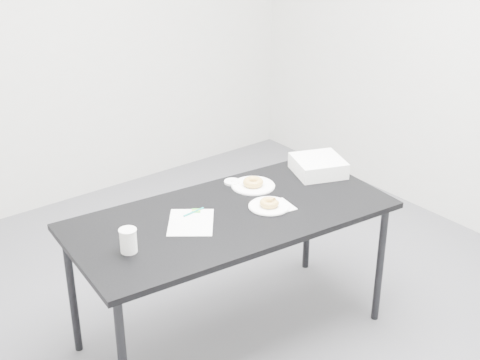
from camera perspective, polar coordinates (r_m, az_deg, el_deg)
floor at (r=3.93m, az=-0.90°, el=-11.73°), size 4.00×4.00×0.00m
wall_back at (r=4.99m, az=-15.38°, el=12.64°), size 4.00×0.02×2.70m
wall_right at (r=4.74m, az=19.06°, el=11.53°), size 0.02×4.00×2.70m
table at (r=3.44m, az=-0.77°, el=-3.69°), size 1.72×0.93×0.76m
scorecard at (r=3.33m, az=-4.22°, el=-3.62°), size 0.34×0.35×0.00m
logo_patch at (r=3.43m, az=-3.77°, el=-2.63°), size 0.06×0.06×0.00m
pen at (r=3.41m, az=-3.98°, el=-2.73°), size 0.13×0.02×0.01m
napkin at (r=3.48m, az=3.24°, el=-2.27°), size 0.17×0.17×0.00m
plate_near at (r=3.47m, az=2.51°, el=-2.25°), size 0.22×0.22×0.01m
donut_near at (r=3.46m, az=2.52°, el=-1.96°), size 0.13×0.13×0.03m
plate_far at (r=3.69m, az=1.13°, el=-0.50°), size 0.24×0.24×0.01m
donut_far at (r=3.68m, az=1.13°, el=-0.19°), size 0.11×0.11×0.04m
coffee_cup at (r=3.09m, az=-9.51°, el=-5.12°), size 0.08×0.08×0.12m
cup_lid at (r=3.73m, az=-0.67°, el=-0.16°), size 0.09×0.09×0.01m
bakery_box at (r=3.86m, az=6.69°, el=1.22°), size 0.35×0.35×0.09m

